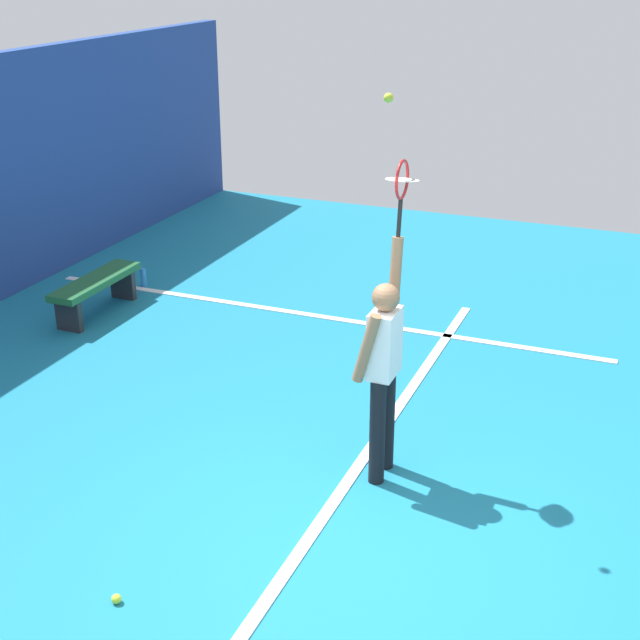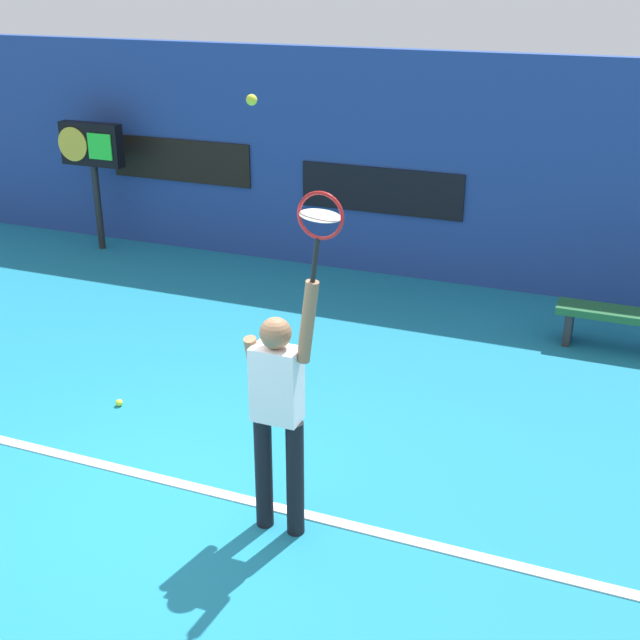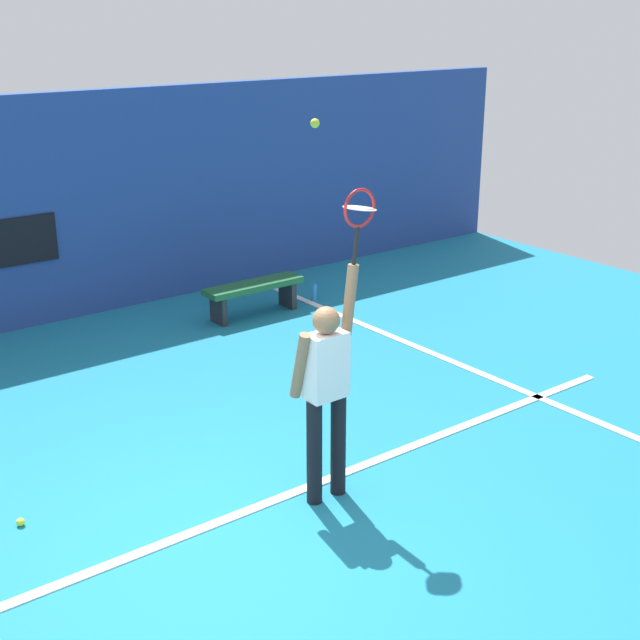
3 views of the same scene
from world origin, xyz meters
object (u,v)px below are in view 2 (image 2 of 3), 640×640
Objects in this scene: tennis_racket at (320,221)px; tennis_ball at (252,100)px; court_bench at (623,321)px; tennis_player at (278,408)px; scoreboard_clock at (92,151)px; spare_ball at (119,403)px.

tennis_ball reaches higher than tennis_racket.
tennis_racket is 9.10× the size of tennis_ball.
court_bench is at bearing 67.20° from tennis_racket.
tennis_ball reaches higher than tennis_player.
tennis_ball is at bearing -171.62° from tennis_player.
scoreboard_clock is (-5.23, 5.12, 0.43)m from tennis_player.
scoreboard_clock is (-5.55, 5.12, -0.95)m from tennis_racket.
tennis_racket is 9.10× the size of spare_ball.
spare_ball is (-2.51, 1.13, -2.36)m from tennis_racket.
tennis_player is 29.28× the size of spare_ball.
tennis_racket is at bearing -24.29° from spare_ball.
tennis_player is 29.28× the size of tennis_ball.
scoreboard_clock is 26.96× the size of spare_ball.
tennis_ball reaches higher than spare_ball.
tennis_ball reaches higher than scoreboard_clock.
tennis_ball is at bearing -178.22° from tennis_racket.
tennis_ball is (-0.12, -0.02, 2.10)m from tennis_player.
spare_ball is at bearing 155.71° from tennis_racket.
tennis_racket is 0.44× the size of court_bench.
court_bench is (1.79, 4.26, -2.06)m from tennis_racket.
tennis_racket is at bearing -42.68° from scoreboard_clock.
court_bench is 20.59× the size of spare_ball.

